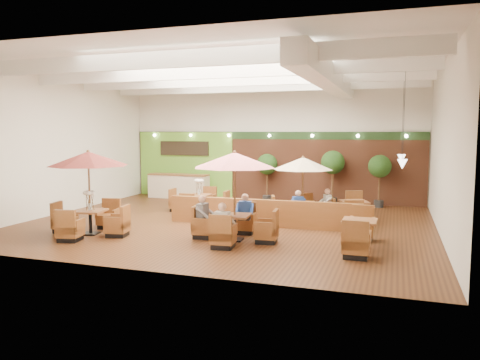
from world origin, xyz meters
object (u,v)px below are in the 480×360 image
at_px(topiary_1, 333,165).
at_px(table_0, 89,177).
at_px(diner_3, 298,203).
at_px(diner_4, 326,201).
at_px(table_1, 235,180).
at_px(table_5, 354,212).
at_px(booth_divider, 262,213).
at_px(topiary_2, 380,168).
at_px(table_2, 303,176).
at_px(diner_2, 204,213).
at_px(service_counter, 179,186).
at_px(table_3, 199,202).
at_px(table_4, 359,235).
at_px(diner_0, 223,221).
at_px(diner_1, 245,210).
at_px(topiary_0, 267,166).

bearing_deg(topiary_1, table_0, -127.74).
relative_size(diner_3, diner_4, 1.01).
height_order(table_1, table_5, table_1).
bearing_deg(booth_divider, table_1, -96.90).
bearing_deg(topiary_2, table_1, -116.59).
bearing_deg(topiary_2, table_2, -123.37).
relative_size(booth_divider, diner_2, 7.82).
xyz_separation_m(table_5, topiary_2, (0.72, 3.84, 1.30)).
bearing_deg(service_counter, diner_4, -25.66).
bearing_deg(table_1, service_counter, 121.10).
xyz_separation_m(table_3, diner_2, (1.95, -4.10, 0.36)).
xyz_separation_m(table_4, diner_2, (-4.60, -0.17, 0.39)).
xyz_separation_m(table_0, diner_0, (4.61, -0.32, -1.04)).
height_order(diner_2, diner_3, diner_2).
xyz_separation_m(table_1, diner_1, (0.00, 0.99, -1.06)).
distance_m(table_4, diner_3, 3.64).
bearing_deg(table_2, diner_2, -140.19).
height_order(table_2, table_5, table_2).
distance_m(topiary_0, diner_2, 7.77).
height_order(table_2, diner_3, table_2).
distance_m(table_0, diner_4, 8.20).
xyz_separation_m(service_counter, table_0, (0.90, -8.19, 1.23)).
bearing_deg(topiary_2, diner_1, -119.85).
xyz_separation_m(service_counter, diner_1, (5.51, -6.54, 0.18)).
relative_size(table_0, table_4, 0.99).
height_order(service_counter, diner_0, diner_0).
height_order(diner_0, diner_3, diner_0).
bearing_deg(topiary_0, table_3, -116.87).
height_order(table_0, diner_2, table_0).
relative_size(table_4, topiary_2, 1.21).
relative_size(service_counter, topiary_1, 1.25).
relative_size(table_3, diner_0, 2.96).
xyz_separation_m(topiary_2, diner_1, (-3.86, -6.74, -0.91)).
bearing_deg(diner_0, table_1, 89.94).
bearing_deg(table_0, table_5, 19.28).
bearing_deg(topiary_1, topiary_0, -180.00).
relative_size(table_5, topiary_0, 1.29).
bearing_deg(topiary_1, table_5, -71.82).
bearing_deg(diner_1, table_0, 9.00).
bearing_deg(table_2, topiary_1, 62.20).
distance_m(table_4, diner_1, 3.72).
bearing_deg(diner_0, table_4, 17.75).
xyz_separation_m(table_2, table_4, (2.31, -3.66, -1.24)).
xyz_separation_m(table_0, table_3, (1.67, 4.77, -1.39)).
bearing_deg(topiary_1, diner_1, -105.62).
bearing_deg(diner_3, table_1, -138.65).
height_order(table_5, topiary_0, topiary_0).
relative_size(topiary_1, topiary_2, 1.07).
relative_size(diner_2, diner_3, 1.14).
distance_m(table_1, diner_1, 1.45).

